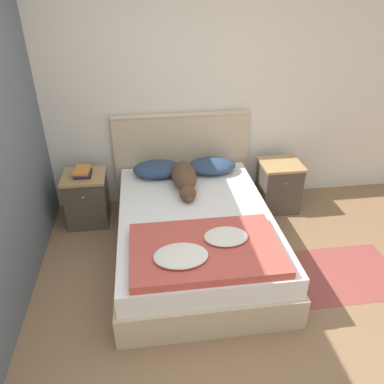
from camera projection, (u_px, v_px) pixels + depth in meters
name	position (u px, v px, depth m)	size (l,w,h in m)	color
ground_plane	(210.00, 344.00, 2.75)	(16.00, 16.00, 0.00)	#896647
wall_back	(177.00, 93.00, 3.93)	(9.00, 0.06, 2.55)	silver
wall_side_left	(3.00, 138.00, 2.84)	(0.06, 3.10, 2.55)	slate
bed	(195.00, 234.00, 3.52)	(1.43, 2.00, 0.48)	#C6B28E
headboard	(182.00, 157.00, 4.23)	(1.51, 0.06, 1.08)	#C6B28E
nightstand_left	(87.00, 198.00, 3.99)	(0.44, 0.43, 0.56)	#4C4238
nightstand_right	(278.00, 185.00, 4.24)	(0.44, 0.43, 0.56)	#4C4238
pillow_left	(158.00, 169.00, 3.99)	(0.52, 0.35, 0.15)	navy
pillow_right	(212.00, 166.00, 4.06)	(0.52, 0.35, 0.15)	navy
quilt	(205.00, 249.00, 2.88)	(1.16, 0.75, 0.12)	#BC4C42
dog	(185.00, 178.00, 3.76)	(0.25, 0.77, 0.22)	brown
book_stack	(83.00, 172.00, 3.83)	(0.18, 0.24, 0.07)	#232328
rug	(342.00, 274.00, 3.39)	(1.02, 0.73, 0.00)	#93423D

